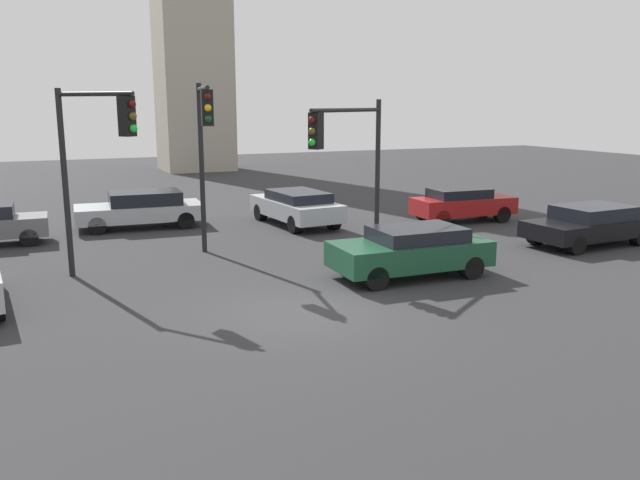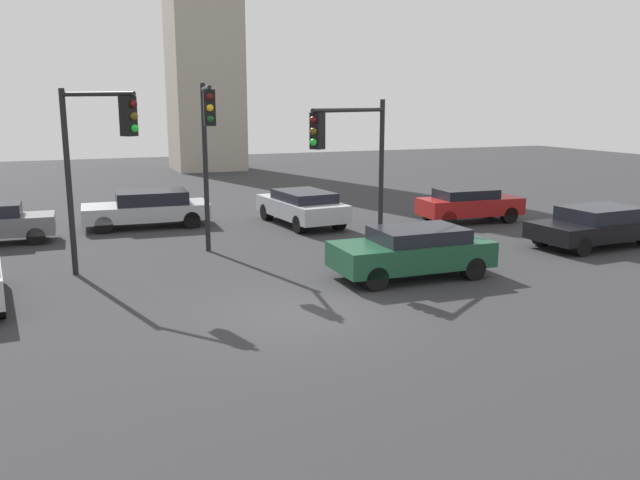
{
  "view_description": "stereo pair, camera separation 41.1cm",
  "coord_description": "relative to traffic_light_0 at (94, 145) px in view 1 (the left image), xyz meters",
  "views": [
    {
      "loc": [
        -5.52,
        -13.4,
        4.75
      ],
      "look_at": [
        1.17,
        1.79,
        1.28
      ],
      "focal_mm": 36.71,
      "sensor_mm": 36.0,
      "label": 1
    },
    {
      "loc": [
        -5.14,
        -13.56,
        4.75
      ],
      "look_at": [
        1.17,
        1.79,
        1.28
      ],
      "focal_mm": 36.71,
      "sensor_mm": 36.0,
      "label": 2
    }
  ],
  "objects": [
    {
      "name": "ground_plane",
      "position": [
        3.99,
        -4.69,
        -3.68
      ],
      "size": [
        93.88,
        93.88,
        0.0
      ],
      "primitive_type": "plane",
      "color": "#2D2D30"
    },
    {
      "name": "traffic_light_1",
      "position": [
        3.24,
        1.35,
        0.13
      ],
      "size": [
        0.61,
        2.72,
        5.37
      ],
      "rotation": [
        0.0,
        0.0,
        -1.72
      ],
      "color": "black",
      "rests_on": "ground_plane"
    },
    {
      "name": "car_5",
      "position": [
        14.39,
        3.69,
        -2.93
      ],
      "size": [
        4.24,
        1.89,
        1.38
      ],
      "rotation": [
        0.0,
        0.0,
        -0.05
      ],
      "color": "maroon",
      "rests_on": "ground_plane"
    },
    {
      "name": "car_0",
      "position": [
        15.72,
        -1.75,
        -2.97
      ],
      "size": [
        4.56,
        2.28,
        1.34
      ],
      "rotation": [
        0.0,
        0.0,
        3.2
      ],
      "color": "black",
      "rests_on": "ground_plane"
    },
    {
      "name": "traffic_light_2",
      "position": [
        7.23,
        -0.33,
        -0.21
      ],
      "size": [
        3.46,
        2.42,
        4.88
      ],
      "rotation": [
        0.0,
        0.0,
        -2.54
      ],
      "color": "black",
      "rests_on": "ground_plane"
    },
    {
      "name": "car_4",
      "position": [
        2.22,
        7.71,
        -2.93
      ],
      "size": [
        4.88,
        2.35,
        1.41
      ],
      "rotation": [
        0.0,
        0.0,
        3.09
      ],
      "color": "#ADB2B7",
      "rests_on": "ground_plane"
    },
    {
      "name": "car_6",
      "position": [
        7.92,
        -2.91,
        -2.93
      ],
      "size": [
        4.41,
        2.05,
        1.39
      ],
      "rotation": [
        0.0,
        0.0,
        3.12
      ],
      "color": "#19472D",
      "rests_on": "ground_plane"
    },
    {
      "name": "car_2",
      "position": [
        7.94,
        5.77,
        -2.93
      ],
      "size": [
        2.4,
        4.83,
        1.37
      ],
      "rotation": [
        0.0,
        0.0,
        1.66
      ],
      "color": "#ADB2B7",
      "rests_on": "ground_plane"
    },
    {
      "name": "traffic_light_0",
      "position": [
        0.0,
        0.0,
        0.0
      ],
      "size": [
        1.79,
        2.27,
        5.15
      ],
      "rotation": [
        0.0,
        0.0,
        -0.92
      ],
      "color": "black",
      "rests_on": "ground_plane"
    }
  ]
}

